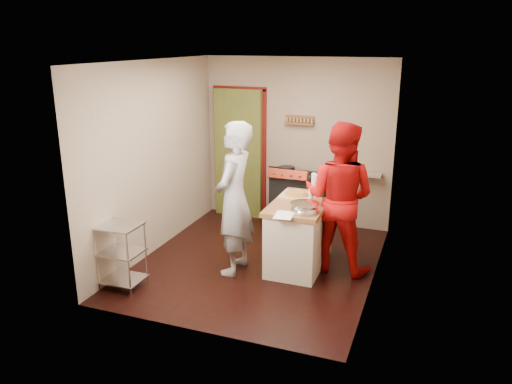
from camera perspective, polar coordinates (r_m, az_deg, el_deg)
floor at (r=6.71m, az=0.24°, el=-8.02°), size 3.50×3.50×0.00m
back_wall at (r=8.16m, az=0.34°, el=4.93°), size 3.00×0.44×2.60m
left_wall at (r=6.92m, az=-11.52°, el=3.81°), size 0.04×3.50×2.60m
right_wall at (r=5.94m, az=13.96°, el=1.48°), size 0.04×3.50×2.60m
ceiling at (r=6.08m, az=0.27°, el=14.84°), size 3.00×3.50×0.02m
stove at (r=7.80m, az=4.18°, el=-0.88°), size 0.60×0.63×1.00m
wire_shelving at (r=6.12m, az=-15.16°, el=-6.72°), size 0.48×0.40×0.80m
island at (r=6.47m, az=5.04°, el=-4.60°), size 0.68×1.29×1.18m
person_stripe at (r=6.15m, az=-2.50°, el=-0.80°), size 0.47×0.71×1.93m
person_red at (r=6.30m, az=9.46°, el=-0.63°), size 1.02×0.84×1.91m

